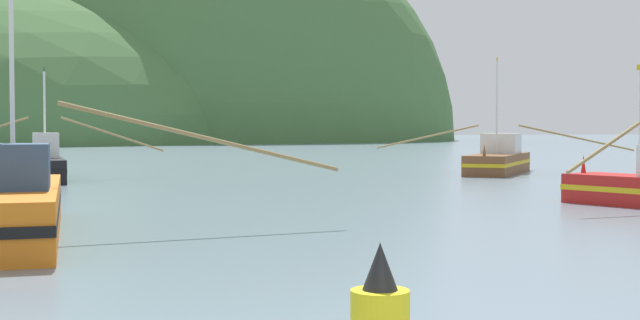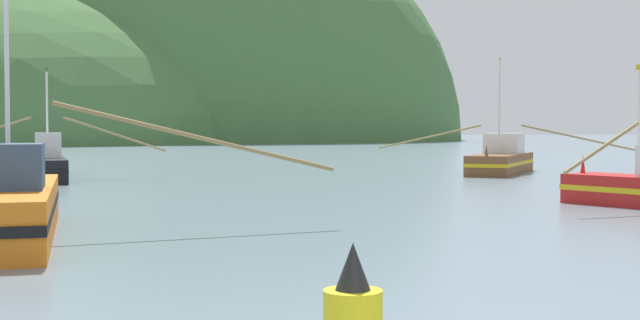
# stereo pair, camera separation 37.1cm
# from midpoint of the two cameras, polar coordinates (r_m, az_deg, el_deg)

# --- Properties ---
(hill_far_center) EXTENTS (119.53, 95.63, 107.87)m
(hill_far_center) POSITION_cam_midpoint_polar(r_m,az_deg,el_deg) (191.37, -8.68, 1.31)
(hill_far_center) COLOR #47703D
(hill_far_center) RESTS_ON ground
(hill_mid_left) EXTENTS (108.51, 86.81, 87.22)m
(hill_mid_left) POSITION_cam_midpoint_polar(r_m,az_deg,el_deg) (195.52, -11.77, 1.30)
(hill_mid_left) COLOR #386633
(hill_mid_left) RESTS_ON ground
(fishing_boat_black) EXTENTS (12.87, 10.40, 6.15)m
(fishing_boat_black) POSITION_cam_midpoint_polar(r_m,az_deg,el_deg) (48.95, -18.09, -0.33)
(fishing_boat_black) COLOR black
(fishing_boat_black) RESTS_ON ground
(fishing_boat_orange) EXTENTS (17.58, 10.76, 7.50)m
(fishing_boat_orange) POSITION_cam_midpoint_polar(r_m,az_deg,el_deg) (23.31, -20.27, -2.92)
(fishing_boat_orange) COLOR orange
(fishing_boat_orange) RESTS_ON ground
(fishing_boat_brown) EXTENTS (12.62, 9.77, 7.13)m
(fishing_boat_brown) POSITION_cam_midpoint_polar(r_m,az_deg,el_deg) (54.01, 11.67, 0.01)
(fishing_boat_brown) COLOR brown
(fishing_boat_brown) RESTS_ON ground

